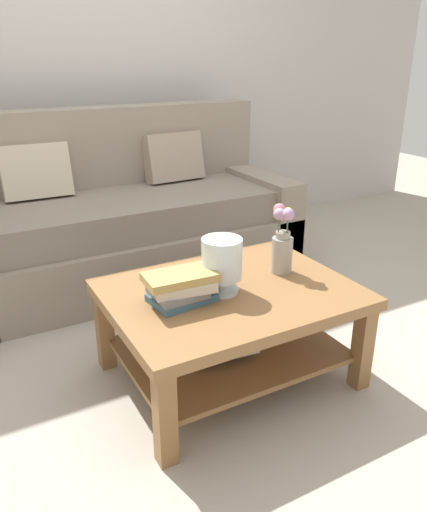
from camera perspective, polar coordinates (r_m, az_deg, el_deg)
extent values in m
plane|color=#ADA393|center=(2.69, -2.10, -8.88)|extent=(10.00, 10.00, 0.00)
cube|color=#BCB7B2|center=(3.86, -14.36, 20.97)|extent=(6.40, 0.12, 2.70)
cube|color=gray|center=(3.32, -9.52, 0.47)|extent=(2.14, 0.90, 0.36)
cube|color=gray|center=(3.20, -9.65, 4.97)|extent=(1.90, 0.74, 0.20)
cube|color=gray|center=(3.49, -12.07, 10.47)|extent=(2.14, 0.20, 0.70)
cube|color=gray|center=(3.68, 4.72, 4.91)|extent=(0.20, 0.90, 0.60)
cube|color=beige|center=(3.25, -19.53, 9.02)|extent=(0.40, 0.19, 0.34)
cube|color=gray|center=(3.50, -4.58, 11.11)|extent=(0.41, 0.21, 0.34)
cube|color=olive|center=(2.18, 1.91, -4.35)|extent=(1.05, 0.80, 0.05)
cube|color=olive|center=(1.86, -5.54, -17.79)|extent=(0.07, 0.07, 0.39)
cube|color=olive|center=(2.31, 16.54, -9.93)|extent=(0.07, 0.07, 0.39)
cube|color=olive|center=(2.40, -12.23, -8.15)|extent=(0.07, 0.07, 0.39)
cube|color=olive|center=(2.77, 6.57, -3.53)|extent=(0.07, 0.07, 0.39)
cube|color=olive|center=(2.32, 1.82, -10.49)|extent=(0.93, 0.68, 0.02)
cube|color=#3D6075|center=(2.28, 0.19, -10.13)|extent=(0.31, 0.24, 0.04)
cube|color=beige|center=(2.22, 0.86, -9.95)|extent=(0.30, 0.23, 0.04)
cube|color=tan|center=(2.20, 0.97, -9.28)|extent=(0.33, 0.27, 0.03)
cube|color=#3D6075|center=(2.06, -3.62, -4.74)|extent=(0.27, 0.20, 0.03)
cube|color=slate|center=(2.05, -4.07, -4.06)|extent=(0.21, 0.20, 0.03)
cube|color=beige|center=(2.03, -3.57, -3.23)|extent=(0.27, 0.21, 0.04)
cube|color=tan|center=(2.01, -3.80, -2.39)|extent=(0.29, 0.18, 0.03)
cylinder|color=silver|center=(2.14, 0.93, -3.88)|extent=(0.15, 0.15, 0.02)
cylinder|color=silver|center=(2.13, 0.93, -3.07)|extent=(0.04, 0.04, 0.05)
cylinder|color=silver|center=(2.08, 0.95, -0.27)|extent=(0.17, 0.17, 0.17)
sphere|color=#2D333D|center=(2.08, 0.33, -1.26)|extent=(0.04, 0.04, 0.04)
sphere|color=#3D6075|center=(2.11, 1.38, -0.76)|extent=(0.05, 0.05, 0.05)
cylinder|color=#9E998E|center=(2.32, 7.76, 0.09)|extent=(0.10, 0.10, 0.17)
cylinder|color=#9E998E|center=(2.29, 7.89, 2.38)|extent=(0.07, 0.07, 0.03)
cylinder|color=#426638|center=(2.29, 8.39, 3.81)|extent=(0.01, 0.01, 0.08)
sphere|color=gold|center=(2.28, 8.46, 5.01)|extent=(0.04, 0.04, 0.04)
cylinder|color=#426638|center=(2.30, 7.41, 3.94)|extent=(0.01, 0.01, 0.08)
sphere|color=#C66B7A|center=(2.28, 7.47, 5.26)|extent=(0.06, 0.06, 0.06)
cylinder|color=#426638|center=(2.26, 7.40, 3.52)|extent=(0.01, 0.01, 0.07)
sphere|color=#B28CB7|center=(2.25, 7.47, 4.75)|extent=(0.05, 0.05, 0.05)
cylinder|color=#426638|center=(2.26, 8.39, 3.44)|extent=(0.01, 0.01, 0.07)
sphere|color=#B28CB7|center=(2.24, 8.47, 4.70)|extent=(0.06, 0.06, 0.06)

